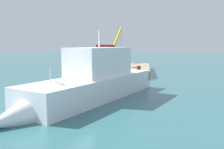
{
  "coord_description": "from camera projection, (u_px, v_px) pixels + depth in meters",
  "views": [
    {
      "loc": [
        26.36,
        3.87,
        3.83
      ],
      "look_at": [
        -0.04,
        0.23,
        0.52
      ],
      "focal_mm": 38.7,
      "sensor_mm": 36.0,
      "label": 1
    }
  ],
  "objects": [
    {
      "name": "ground",
      "position": [
        110.0,
        79.0,
        26.91
      ],
      "size": [
        200.0,
        200.0,
        0.0
      ],
      "primitive_type": "plane",
      "color": "#2D6066"
    },
    {
      "name": "dock",
      "position": [
        117.0,
        69.0,
        33.24
      ],
      "size": [
        11.82,
        8.86,
        0.87
      ],
      "primitive_type": "cube",
      "color": "gray",
      "rests_on": "ground"
    },
    {
      "name": "crane_truck",
      "position": [
        108.0,
        56.0,
        33.43
      ],
      "size": [
        10.99,
        2.77,
        5.87
      ],
      "color": "maroon",
      "rests_on": "dock"
    },
    {
      "name": "dock_worker",
      "position": [
        86.0,
        60.0,
        31.41
      ],
      "size": [
        0.34,
        0.34,
        1.89
      ],
      "color": "#2A2A2A",
      "rests_on": "dock"
    },
    {
      "name": "salvaged_car",
      "position": [
        126.0,
        74.0,
        25.89
      ],
      "size": [
        4.59,
        3.59,
        2.48
      ],
      "color": "#99999E",
      "rests_on": "ground"
    },
    {
      "name": "moored_yacht",
      "position": [
        82.0,
        93.0,
        16.04
      ],
      "size": [
        14.26,
        8.57,
        6.1
      ],
      "color": "white",
      "rests_on": "ground"
    },
    {
      "name": "piling_near",
      "position": [
        83.0,
        72.0,
        27.37
      ],
      "size": [
        0.35,
        0.35,
        1.59
      ],
      "primitive_type": "cylinder",
      "color": "#4C492C",
      "rests_on": "ground"
    },
    {
      "name": "piling_mid",
      "position": [
        109.0,
        70.0,
        26.82
      ],
      "size": [
        0.29,
        0.29,
        2.04
      ],
      "primitive_type": "cylinder",
      "color": "brown",
      "rests_on": "ground"
    },
    {
      "name": "piling_far",
      "position": [
        139.0,
        73.0,
        26.49
      ],
      "size": [
        0.42,
        0.42,
        1.52
      ],
      "primitive_type": "cylinder",
      "color": "brown",
      "rests_on": "ground"
    }
  ]
}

